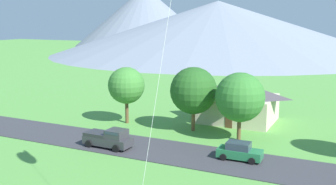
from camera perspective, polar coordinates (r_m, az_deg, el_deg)
The scene contains 9 objects.
road_strip at distance 39.58m, azimuth 4.45°, elevation -9.06°, with size 160.00×6.87×0.08m, color #38383D.
mountain_far_west_ridge at distance 159.21m, azimuth 7.10°, elevation 9.20°, with size 128.58×128.58×20.41m, color gray.
mountain_west_ridge at distance 208.12m, azimuth -3.30°, elevation 10.77°, with size 71.08×71.08×29.58m, color slate.
house_leftmost at distance 53.11m, azimuth 9.96°, elevation -1.14°, with size 9.94×8.50×5.27m.
tree_left_of_center at distance 44.14m, azimuth 10.22°, elevation -0.67°, with size 5.43×5.43×7.58m.
tree_center at distance 51.17m, azimuth -5.96°, elevation 1.00°, with size 4.69×4.69×7.27m.
tree_near_right at distance 47.41m, azimuth 3.66°, elevation 0.27°, with size 5.61×5.61×7.71m.
parked_car_green_mid_west at distance 38.89m, azimuth 10.16°, elevation -8.26°, with size 4.25×2.18×1.68m.
pickup_truck_charcoal_west_side at distance 42.22m, azimuth -8.41°, elevation -6.43°, with size 5.24×2.40×1.99m.
Camera 1 is at (13.46, -6.52, 13.16)m, focal length 42.75 mm.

